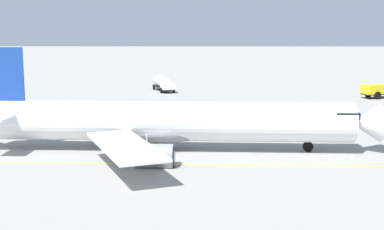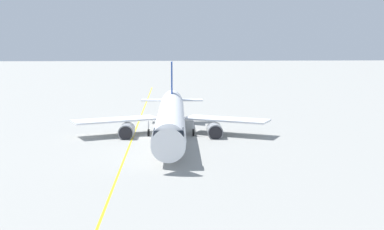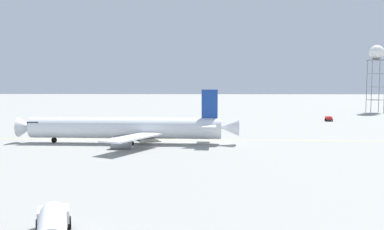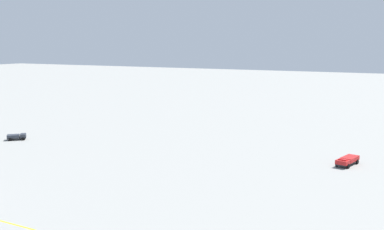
{
  "view_description": "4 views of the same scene",
  "coord_description": "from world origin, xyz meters",
  "px_view_note": "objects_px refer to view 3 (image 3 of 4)",
  "views": [
    {
      "loc": [
        -52.67,
        -4.5,
        13.11
      ],
      "look_at": [
        6.19,
        -3.63,
        3.28
      ],
      "focal_mm": 49.85,
      "sensor_mm": 36.0,
      "label": 1
    },
    {
      "loc": [
        1.44,
        -83.61,
        14.98
      ],
      "look_at": [
        6.13,
        -2.87,
        3.78
      ],
      "focal_mm": 51.3,
      "sensor_mm": 36.0,
      "label": 2
    },
    {
      "loc": [
        87.15,
        14.68,
        12.77
      ],
      "look_at": [
        -11.1,
        11.92,
        4.65
      ],
      "focal_mm": 39.41,
      "sensor_mm": 36.0,
      "label": 3
    },
    {
      "loc": [
        32.65,
        67.01,
        20.05
      ],
      "look_at": [
        -31.98,
        32.78,
        8.84
      ],
      "focal_mm": 44.16,
      "sensor_mm": 36.0,
      "label": 4
    }
  ],
  "objects_px": {
    "airliner_main": "(128,129)",
    "fuel_tanker_truck": "(52,226)",
    "ops_pickup_truck": "(329,118)",
    "radar_tower": "(377,56)",
    "baggage_truck_truck": "(118,121)"
  },
  "relations": [
    {
      "from": "airliner_main",
      "to": "baggage_truck_truck",
      "type": "distance_m",
      "value": 39.86
    },
    {
      "from": "baggage_truck_truck",
      "to": "airliner_main",
      "type": "bearing_deg",
      "value": -119.22
    },
    {
      "from": "baggage_truck_truck",
      "to": "radar_tower",
      "type": "relative_size",
      "value": 0.15
    },
    {
      "from": "baggage_truck_truck",
      "to": "ops_pickup_truck",
      "type": "distance_m",
      "value": 65.65
    },
    {
      "from": "airliner_main",
      "to": "radar_tower",
      "type": "xyz_separation_m",
      "value": [
        -82.97,
        82.67,
        19.36
      ]
    },
    {
      "from": "baggage_truck_truck",
      "to": "ops_pickup_truck",
      "type": "bearing_deg",
      "value": -33.88
    },
    {
      "from": "baggage_truck_truck",
      "to": "fuel_tanker_truck",
      "type": "height_order",
      "value": "fuel_tanker_truck"
    },
    {
      "from": "ops_pickup_truck",
      "to": "radar_tower",
      "type": "distance_m",
      "value": 48.47
    },
    {
      "from": "baggage_truck_truck",
      "to": "radar_tower",
      "type": "bearing_deg",
      "value": -17.81
    },
    {
      "from": "radar_tower",
      "to": "baggage_truck_truck",
      "type": "bearing_deg",
      "value": -64.35
    },
    {
      "from": "fuel_tanker_truck",
      "to": "ops_pickup_truck",
      "type": "height_order",
      "value": "fuel_tanker_truck"
    },
    {
      "from": "fuel_tanker_truck",
      "to": "radar_tower",
      "type": "bearing_deg",
      "value": -48.89
    },
    {
      "from": "fuel_tanker_truck",
      "to": "baggage_truck_truck",
      "type": "bearing_deg",
      "value": -10.32
    },
    {
      "from": "airliner_main",
      "to": "fuel_tanker_truck",
      "type": "distance_m",
      "value": 53.1
    },
    {
      "from": "ops_pickup_truck",
      "to": "radar_tower",
      "type": "height_order",
      "value": "radar_tower"
    }
  ]
}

